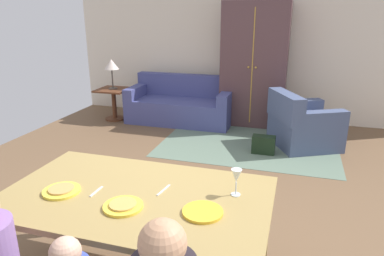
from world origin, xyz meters
name	(u,v)px	position (x,y,z in m)	size (l,w,h in m)	color
ground_plane	(203,190)	(0.00, 0.42, -0.01)	(6.61, 6.03, 0.02)	brown
back_wall	(248,45)	(0.00, 3.48, 1.35)	(6.61, 0.10, 2.70)	beige
dining_table	(136,203)	(-0.06, -1.16, 0.69)	(1.79, 1.06, 0.76)	#A2864B
plate_near_man	(62,191)	(-0.55, -1.28, 0.77)	(0.25, 0.25, 0.02)	yellow
pizza_near_man	(61,189)	(-0.55, -1.28, 0.78)	(0.17, 0.17, 0.01)	tan
plate_near_child	(123,206)	(-0.06, -1.34, 0.77)	(0.25, 0.25, 0.02)	yellow
pizza_near_child	(123,204)	(-0.06, -1.34, 0.78)	(0.17, 0.17, 0.01)	gold
plate_near_woman	(203,212)	(0.44, -1.26, 0.77)	(0.25, 0.25, 0.02)	yellow
wine_glass	(236,177)	(0.59, -0.98, 0.89)	(0.07, 0.07, 0.19)	silver
fork	(96,191)	(-0.32, -1.21, 0.76)	(0.02, 0.15, 0.01)	silver
knife	(164,190)	(0.11, -1.06, 0.76)	(0.01, 0.17, 0.01)	silver
area_rug	(248,144)	(0.29, 2.00, 0.00)	(2.60, 1.80, 0.01)	slate
couch	(181,105)	(-1.07, 2.86, 0.30)	(1.87, 0.86, 0.82)	#444A86
armchair	(302,125)	(1.04, 2.18, 0.32)	(1.15, 1.15, 0.82)	#48567A
armoire	(254,65)	(0.18, 3.09, 1.05)	(1.10, 0.59, 2.10)	brown
side_table	(114,100)	(-2.30, 2.60, 0.38)	(0.56, 0.56, 0.58)	#572F1B
table_lamp	(111,65)	(-2.30, 2.60, 1.01)	(0.26, 0.26, 0.54)	#463E38
handbag	(263,145)	(0.54, 1.70, 0.13)	(0.32, 0.16, 0.26)	black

